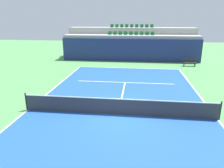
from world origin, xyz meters
name	(u,v)px	position (x,y,z in m)	size (l,w,h in m)	color
ground_plane	(118,115)	(0.00, 0.00, 0.00)	(80.00, 80.00, 0.00)	#4C8C4C
court_surface	(118,115)	(0.00, 0.00, 0.01)	(11.00, 24.00, 0.01)	#1E4C99
baseline_far	(128,68)	(0.00, 11.95, 0.01)	(11.00, 0.10, 0.00)	white
sideline_left	(28,110)	(-5.45, 0.00, 0.01)	(0.10, 24.00, 0.00)	white
sideline_right	(218,120)	(5.45, 0.00, 0.01)	(0.10, 24.00, 0.00)	white
service_line_far	(125,82)	(0.00, 6.40, 0.01)	(8.26, 0.10, 0.00)	white
centre_service_line	(122,95)	(0.00, 3.20, 0.01)	(0.10, 6.40, 0.00)	white
back_wall	(130,50)	(0.00, 15.89, 1.41)	(17.33, 0.30, 2.82)	navy
stands_tier_lower	(131,47)	(0.00, 17.24, 1.59)	(17.33, 2.40, 3.18)	#9E9E99
stands_tier_upper	(131,42)	(0.00, 19.64, 2.01)	(17.33, 2.40, 4.03)	#9E9E99
seating_row_lower	(131,34)	(0.00, 17.33, 3.31)	(5.97, 0.44, 0.44)	#1E6633
seating_row_upper	(132,26)	(0.00, 19.73, 4.15)	(5.97, 0.44, 0.44)	#1E6633
tennis_net	(118,106)	(0.00, 0.00, 0.51)	(11.08, 0.08, 1.07)	black
player_bench	(190,62)	(6.89, 13.83, 0.51)	(1.50, 0.40, 0.85)	#232328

